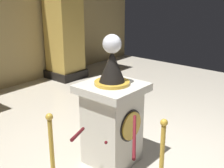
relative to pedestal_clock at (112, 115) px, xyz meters
name	(u,v)px	position (x,y,z in m)	size (l,w,h in m)	color
ground_plane	(144,164)	(0.21, -0.39, -0.68)	(10.13, 10.13, 0.00)	beige
pedestal_clock	(112,115)	(0.00, 0.00, 0.00)	(0.74, 0.74, 1.73)	beige
stanchion_near	(53,168)	(-0.96, 0.06, -0.33)	(0.24, 0.24, 1.01)	gold
velvet_rope	(106,135)	(-0.62, -0.43, 0.11)	(0.86, 0.86, 0.22)	#591419
column_right	(63,3)	(2.23, 3.41, 1.19)	(0.86, 0.86, 3.77)	black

